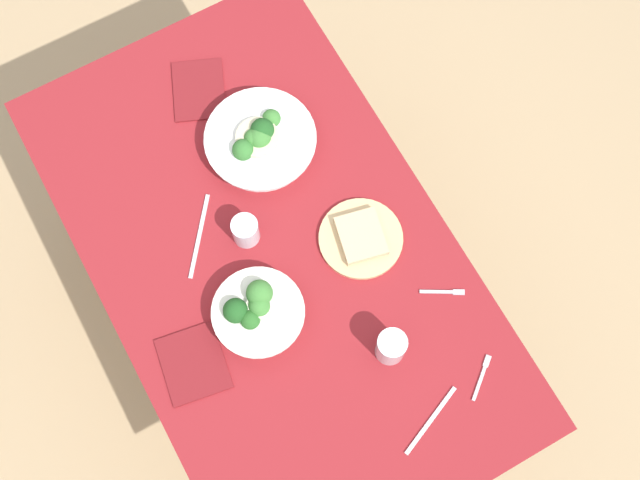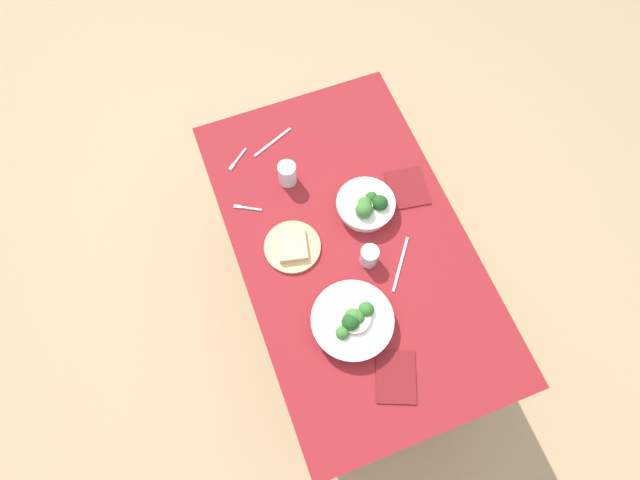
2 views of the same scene
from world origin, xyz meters
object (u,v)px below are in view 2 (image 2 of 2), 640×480
at_px(napkin_folded_upper, 396,377).
at_px(fork_by_far_bowl, 246,208).
at_px(broccoli_bowl_near, 366,205).
at_px(water_glass_center, 369,256).
at_px(water_glass_side, 287,174).
at_px(napkin_folded_lower, 407,188).
at_px(table_knife_left, 273,142).
at_px(table_knife_right, 400,264).
at_px(fork_by_near_bowl, 237,160).
at_px(bread_side_plate, 292,246).
at_px(broccoli_bowl_far, 353,321).

bearing_deg(napkin_folded_upper, fork_by_far_bowl, 19.37).
xyz_separation_m(broccoli_bowl_near, water_glass_center, (-0.19, 0.07, 0.00)).
bearing_deg(water_glass_side, napkin_folded_lower, -115.31).
xyz_separation_m(table_knife_left, table_knife_right, (-0.65, -0.26, 0.00)).
height_order(fork_by_far_bowl, fork_by_near_bowl, same).
bearing_deg(bread_side_plate, fork_by_far_bowl, 26.84).
distance_m(water_glass_center, table_knife_right, 0.12).
distance_m(broccoli_bowl_far, table_knife_left, 0.79).
xyz_separation_m(broccoli_bowl_near, napkin_folded_lower, (0.03, -0.18, -0.04)).
distance_m(water_glass_center, water_glass_side, 0.44).
distance_m(bread_side_plate, fork_by_near_bowl, 0.43).
relative_size(broccoli_bowl_far, table_knife_right, 1.29).
bearing_deg(fork_by_far_bowl, water_glass_side, -132.58).
relative_size(table_knife_left, napkin_folded_upper, 1.11).
distance_m(bread_side_plate, napkin_folded_upper, 0.58).
xyz_separation_m(bread_side_plate, table_knife_right, (-0.20, -0.34, -0.01)).
xyz_separation_m(broccoli_bowl_near, fork_by_near_bowl, (0.38, 0.39, -0.04)).
height_order(water_glass_side, fork_by_near_bowl, water_glass_side).
bearing_deg(broccoli_bowl_far, table_knife_left, 1.27).
distance_m(bread_side_plate, table_knife_left, 0.46).
height_order(bread_side_plate, water_glass_center, water_glass_center).
distance_m(broccoli_bowl_near, fork_by_far_bowl, 0.45).
relative_size(water_glass_side, fork_by_far_bowl, 0.99).
bearing_deg(table_knife_left, water_glass_side, -112.72).
distance_m(fork_by_near_bowl, table_knife_right, 0.75).
height_order(bread_side_plate, napkin_folded_lower, bread_side_plate).
distance_m(water_glass_center, table_knife_left, 0.62).
bearing_deg(table_knife_left, napkin_folded_upper, -107.99).
xyz_separation_m(broccoli_bowl_near, table_knife_left, (0.41, 0.23, -0.04)).
bearing_deg(fork_by_far_bowl, bread_side_plate, 146.98).
distance_m(broccoli_bowl_near, bread_side_plate, 0.31).
distance_m(broccoli_bowl_far, table_knife_right, 0.28).
bearing_deg(water_glass_side, table_knife_left, 0.01).
relative_size(table_knife_right, napkin_folded_upper, 1.27).
bearing_deg(fork_by_far_bowl, broccoli_bowl_far, 140.46).
relative_size(fork_by_near_bowl, table_knife_left, 0.50).
distance_m(broccoli_bowl_far, bread_side_plate, 0.35).
relative_size(bread_side_plate, fork_by_near_bowl, 2.18).
bearing_deg(water_glass_side, fork_by_near_bowl, 45.37).
distance_m(broccoli_bowl_near, napkin_folded_lower, 0.19).
bearing_deg(napkin_folded_lower, table_knife_left, 47.43).
bearing_deg(table_knife_right, water_glass_side, -112.90).
height_order(broccoli_bowl_near, table_knife_left, broccoli_bowl_near).
bearing_deg(broccoli_bowl_far, fork_by_near_bowl, 12.87).
height_order(table_knife_left, table_knife_right, same).
height_order(broccoli_bowl_near, water_glass_center, broccoli_bowl_near).
distance_m(bread_side_plate, napkin_folded_lower, 0.50).
relative_size(table_knife_left, table_knife_right, 0.87).
bearing_deg(fork_by_near_bowl, broccoli_bowl_far, 64.13).
distance_m(broccoli_bowl_far, napkin_folded_lower, 0.57).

